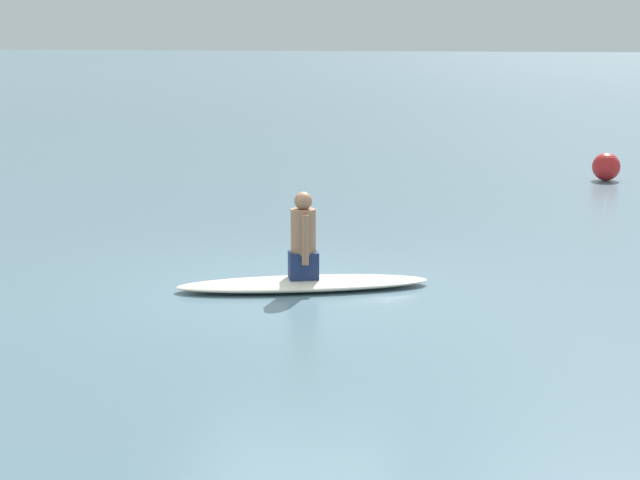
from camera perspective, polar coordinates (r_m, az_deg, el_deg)
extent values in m
plane|color=slate|center=(12.44, -1.86, -2.63)|extent=(400.00, 400.00, 0.00)
ellipsoid|color=silver|center=(12.40, -0.90, -2.36)|extent=(1.92, 3.00, 0.13)
cube|color=navy|center=(12.35, -0.90, -1.35)|extent=(0.39, 0.42, 0.32)
cylinder|color=#9E7051|center=(12.27, -0.91, 0.47)|extent=(0.39, 0.39, 0.53)
sphere|color=#9E7051|center=(12.21, -0.91, 2.12)|extent=(0.21, 0.21, 0.21)
cylinder|color=#9E7051|center=(12.46, -1.01, 0.31)|extent=(0.11, 0.11, 0.58)
cylinder|color=#9E7051|center=(12.11, -0.80, 0.00)|extent=(0.11, 0.11, 0.58)
sphere|color=red|center=(22.51, 15.15, 3.83)|extent=(0.57, 0.57, 0.57)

